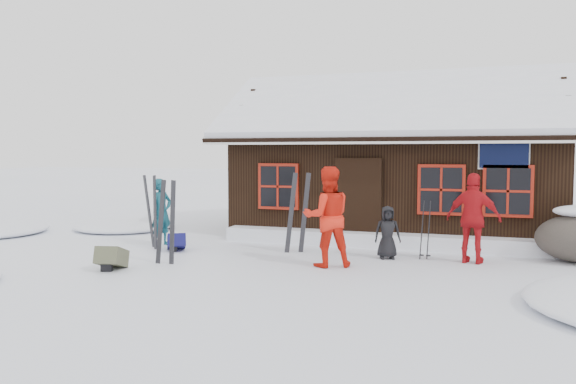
% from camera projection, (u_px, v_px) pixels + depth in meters
% --- Properties ---
extents(ground, '(120.00, 120.00, 0.00)m').
position_uv_depth(ground, '(289.00, 261.00, 11.33)').
color(ground, white).
rests_on(ground, ground).
extents(mountain_hut, '(8.90, 6.09, 4.42)m').
position_uv_depth(mountain_hut, '(398.00, 175.00, 15.44)').
color(mountain_hut, black).
rests_on(mountain_hut, ground).
extents(snow_drift, '(7.60, 0.60, 0.35)m').
position_uv_depth(snow_drift, '(382.00, 240.00, 12.96)').
color(snow_drift, white).
rests_on(snow_drift, ground).
extents(snow_mounds, '(20.60, 13.20, 0.48)m').
position_uv_depth(snow_mounds, '(386.00, 250.00, 12.56)').
color(snow_mounds, white).
rests_on(snow_mounds, ground).
extents(skier_teal, '(0.53, 0.66, 1.58)m').
position_uv_depth(skier_teal, '(161.00, 212.00, 13.18)').
color(skier_teal, '#134D5B').
rests_on(skier_teal, ground).
extents(skier_orange_left, '(1.16, 1.07, 1.92)m').
position_uv_depth(skier_orange_left, '(327.00, 217.00, 10.72)').
color(skier_orange_left, red).
rests_on(skier_orange_left, ground).
extents(skier_orange_right, '(1.12, 0.65, 1.79)m').
position_uv_depth(skier_orange_right, '(474.00, 218.00, 11.03)').
color(skier_orange_right, red).
rests_on(skier_orange_right, ground).
extents(skier_crouched, '(0.62, 0.50, 1.09)m').
position_uv_depth(skier_crouched, '(387.00, 232.00, 11.53)').
color(skier_crouched, black).
rests_on(skier_crouched, ground).
extents(ski_pair_left, '(0.51, 0.14, 1.71)m').
position_uv_depth(ski_pair_left, '(167.00, 223.00, 10.96)').
color(ski_pair_left, black).
rests_on(ski_pair_left, ground).
extents(ski_pair_mid, '(0.52, 0.32, 1.72)m').
position_uv_depth(ski_pair_mid, '(152.00, 213.00, 12.86)').
color(ski_pair_mid, black).
rests_on(ski_pair_mid, ground).
extents(ski_pair_right, '(0.58, 0.20, 1.80)m').
position_uv_depth(ski_pair_right, '(298.00, 214.00, 12.24)').
color(ski_pair_right, black).
rests_on(ski_pair_right, ground).
extents(ski_poles, '(0.22, 0.11, 1.25)m').
position_uv_depth(ski_poles, '(425.00, 231.00, 11.46)').
color(ski_poles, black).
rests_on(ski_poles, ground).
extents(backpack_blue, '(0.61, 0.65, 0.28)m').
position_uv_depth(backpack_blue, '(176.00, 245.00, 12.48)').
color(backpack_blue, '#131250').
rests_on(backpack_blue, ground).
extents(backpack_olive, '(0.57, 0.67, 0.32)m').
position_uv_depth(backpack_olive, '(112.00, 261.00, 10.45)').
color(backpack_olive, '#4D4F38').
rests_on(backpack_olive, ground).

